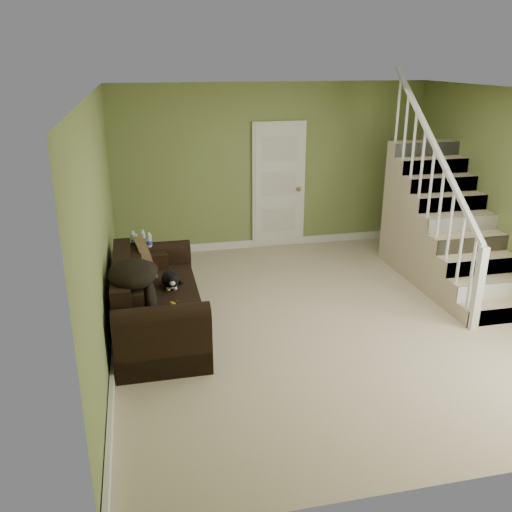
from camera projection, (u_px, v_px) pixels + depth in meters
name	position (u px, v px, depth m)	size (l,w,h in m)	color
floor	(326.00, 318.00, 6.50)	(5.00, 5.50, 0.01)	tan
ceiling	(338.00, 92.00, 5.60)	(5.00, 5.50, 0.01)	white
wall_back	(272.00, 167.00, 8.57)	(5.00, 0.04, 2.60)	olive
wall_front	(476.00, 325.00, 3.53)	(5.00, 0.04, 2.60)	olive
wall_left	(101.00, 228.00, 5.55)	(0.04, 5.50, 2.60)	olive
baseboard_back	(272.00, 242.00, 8.97)	(5.00, 0.04, 0.12)	white
baseboard_left	(115.00, 335.00, 5.98)	(0.04, 5.50, 0.12)	white
baseboard_right	(508.00, 295.00, 6.98)	(0.04, 5.50, 0.12)	white
door	(279.00, 186.00, 8.66)	(0.86, 0.12, 2.02)	white
staircase	(441.00, 232.00, 7.57)	(1.00, 2.51, 2.82)	tan
sofa	(154.00, 304.00, 6.12)	(0.93, 2.17, 0.86)	black
side_table	(146.00, 273.00, 6.95)	(0.57, 0.57, 0.88)	black
cat	(171.00, 280.00, 6.17)	(0.25, 0.52, 0.25)	black
banana	(174.00, 305.00, 5.70)	(0.05, 0.18, 0.05)	gold
throw_pillow	(146.00, 258.00, 6.58)	(0.11, 0.45, 0.45)	#4C311E
throw_blanket	(132.00, 274.00, 5.47)	(0.48, 0.63, 0.26)	black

